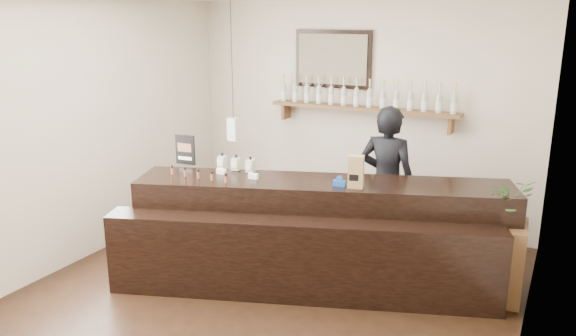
# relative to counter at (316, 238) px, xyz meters

# --- Properties ---
(ground) EXTENTS (5.00, 5.00, 0.00)m
(ground) POSITION_rel_counter_xyz_m (-0.30, -0.56, -0.49)
(ground) COLOR black
(ground) RESTS_ON ground
(room_shell) EXTENTS (5.00, 5.00, 5.00)m
(room_shell) POSITION_rel_counter_xyz_m (-0.30, -0.56, 1.22)
(room_shell) COLOR beige
(room_shell) RESTS_ON ground
(back_wall_decor) EXTENTS (2.66, 0.96, 1.69)m
(back_wall_decor) POSITION_rel_counter_xyz_m (-0.44, 1.81, 1.27)
(back_wall_decor) COLOR brown
(back_wall_decor) RESTS_ON ground
(counter) EXTENTS (3.71, 2.19, 1.21)m
(counter) POSITION_rel_counter_xyz_m (0.00, 0.00, 0.00)
(counter) COLOR black
(counter) RESTS_ON ground
(promo_sign) EXTENTS (0.23, 0.05, 0.32)m
(promo_sign) POSITION_rel_counter_xyz_m (-1.60, 0.05, 0.71)
(promo_sign) COLOR black
(promo_sign) RESTS_ON counter
(paper_bag) EXTENTS (0.16, 0.14, 0.31)m
(paper_bag) POSITION_rel_counter_xyz_m (0.37, 0.09, 0.71)
(paper_bag) COLOR #957248
(paper_bag) RESTS_ON counter
(tape_dispenser) EXTENTS (0.12, 0.06, 0.10)m
(tape_dispenser) POSITION_rel_counter_xyz_m (0.21, 0.06, 0.59)
(tape_dispenser) COLOR #174CA1
(tape_dispenser) RESTS_ON counter
(side_cabinet) EXTENTS (0.41, 0.54, 0.75)m
(side_cabinet) POSITION_rel_counter_xyz_m (1.70, 0.53, -0.11)
(side_cabinet) COLOR brown
(side_cabinet) RESTS_ON ground
(potted_plant) EXTENTS (0.53, 0.52, 0.44)m
(potted_plant) POSITION_rel_counter_xyz_m (1.70, 0.53, 0.49)
(potted_plant) COLOR #355D25
(potted_plant) RESTS_ON side_cabinet
(shopkeeper) EXTENTS (0.72, 0.48, 1.92)m
(shopkeeper) POSITION_rel_counter_xyz_m (0.40, 0.99, 0.47)
(shopkeeper) COLOR black
(shopkeeper) RESTS_ON ground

